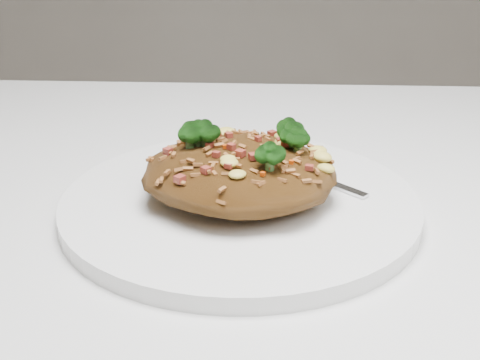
# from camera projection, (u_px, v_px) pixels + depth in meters

# --- Properties ---
(dining_table) EXTENTS (1.20, 0.80, 0.75)m
(dining_table) POSITION_uv_depth(u_px,v_px,m) (234.00, 310.00, 0.58)
(dining_table) COLOR silver
(dining_table) RESTS_ON ground
(plate) EXTENTS (0.29, 0.29, 0.01)m
(plate) POSITION_uv_depth(u_px,v_px,m) (240.00, 204.00, 0.55)
(plate) COLOR white
(plate) RESTS_ON dining_table
(fried_rice) EXTENTS (0.16, 0.14, 0.06)m
(fried_rice) POSITION_uv_depth(u_px,v_px,m) (240.00, 163.00, 0.54)
(fried_rice) COLOR brown
(fried_rice) RESTS_ON plate
(fork) EXTENTS (0.13, 0.12, 0.00)m
(fork) POSITION_uv_depth(u_px,v_px,m) (298.00, 171.00, 0.59)
(fork) COLOR silver
(fork) RESTS_ON plate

